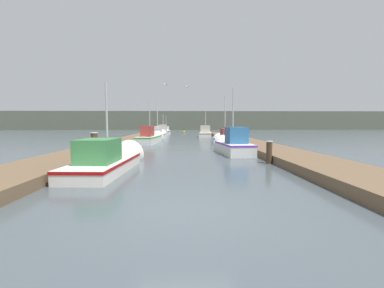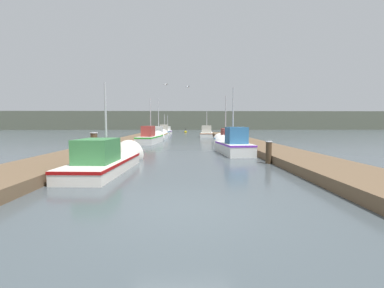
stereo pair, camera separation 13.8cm
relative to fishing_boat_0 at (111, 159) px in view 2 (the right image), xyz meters
name	(u,v)px [view 2 (the right image)]	position (x,y,z in m)	size (l,w,h in m)	color
ground_plane	(181,210)	(2.99, -5.16, -0.38)	(200.00, 200.00, 0.00)	#424C51
dock_left	(120,143)	(-2.42, 10.84, -0.20)	(2.64, 40.00, 0.36)	brown
dock_right	(249,143)	(8.40, 10.84, -0.20)	(2.64, 40.00, 0.36)	brown
distant_shore_ridge	(186,121)	(2.99, 67.12, 2.16)	(120.00, 16.00, 5.08)	#565B4C
fishing_boat_0	(111,159)	(0.00, 0.00, 0.00)	(1.90, 5.96, 3.97)	silver
fishing_boat_1	(232,145)	(5.96, 5.13, 0.13)	(1.90, 4.57, 4.38)	silver
fishing_boat_2	(225,141)	(6.30, 10.38, 0.05)	(1.36, 6.32, 4.38)	silver
fishing_boat_3	(152,138)	(-0.16, 13.78, 0.11)	(2.05, 6.23, 4.52)	silver
fishing_boat_4	(159,135)	(0.02, 18.98, 0.10)	(1.88, 5.50, 5.03)	silver
fishing_boat_5	(207,133)	(5.94, 24.31, 0.07)	(2.10, 5.52, 3.89)	silver
fishing_boat_6	(165,132)	(-0.15, 28.77, 0.12)	(1.53, 5.15, 3.54)	silver
fishing_boat_7	(168,131)	(-0.09, 34.18, 0.04)	(1.73, 4.60, 3.53)	silver
mooring_piling_0	(233,139)	(7.18, 11.49, 0.14)	(0.35, 0.35, 1.01)	#473523
mooring_piling_1	(94,147)	(-1.35, 1.91, 0.34)	(0.36, 0.36, 1.42)	#473523
mooring_piling_2	(229,136)	(7.07, 13.04, 0.28)	(0.32, 0.32, 1.31)	#473523
mooring_piling_3	(269,152)	(6.93, 1.10, 0.15)	(0.31, 0.31, 1.04)	#473523
channel_buoy	(186,132)	(3.02, 38.83, -0.24)	(0.48, 0.48, 0.98)	gold
seagull_lead	(166,85)	(1.50, 10.28, 4.56)	(0.51, 0.42, 0.12)	white
seagull_1	(188,87)	(3.27, 10.65, 4.45)	(0.40, 0.52, 0.12)	white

